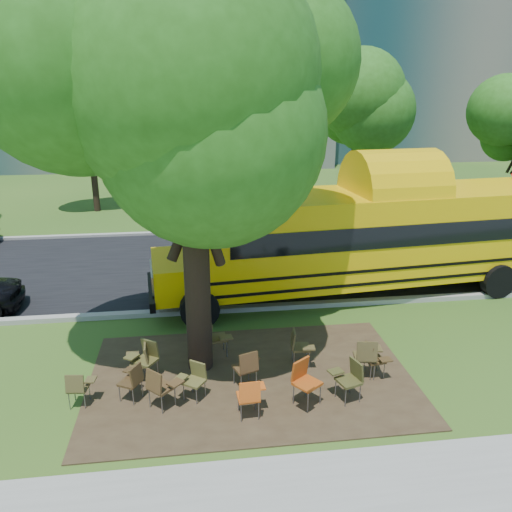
{
  "coord_description": "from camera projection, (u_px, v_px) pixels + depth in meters",
  "views": [
    {
      "loc": [
        -0.11,
        -9.93,
        6.08
      ],
      "look_at": [
        1.68,
        3.93,
        1.32
      ],
      "focal_mm": 35.0,
      "sensor_mm": 36.0,
      "label": 1
    }
  ],
  "objects": [
    {
      "name": "chair_5",
      "position": [
        304.0,
        379.0,
        9.86
      ],
      "size": [
        0.65,
        0.82,
        0.97
      ],
      "rotation": [
        0.0,
        0.0,
        3.77
      ],
      "color": "#A44311",
      "rests_on": "ground"
    },
    {
      "name": "chair_7",
      "position": [
        373.0,
        357.0,
        10.83
      ],
      "size": [
        0.53,
        0.54,
        0.81
      ],
      "rotation": [
        0.0,
        0.0,
        -1.45
      ],
      "color": "#402D17",
      "rests_on": "ground"
    },
    {
      "name": "main_tree",
      "position": [
        190.0,
        104.0,
        9.55
      ],
      "size": [
        7.14,
        7.14,
        9.34
      ],
      "color": "black",
      "rests_on": "ground"
    },
    {
      "name": "chair_8",
      "position": [
        141.0,
        359.0,
        10.73
      ],
      "size": [
        0.52,
        0.55,
        0.84
      ],
      "rotation": [
        0.0,
        0.0,
        1.63
      ],
      "color": "#493E1F",
      "rests_on": "ground"
    },
    {
      "name": "chair_4",
      "position": [
        250.0,
        394.0,
        9.47
      ],
      "size": [
        0.57,
        0.54,
        0.87
      ],
      "rotation": [
        0.0,
        0.0,
        0.06
      ],
      "color": "#CC5115",
      "rests_on": "ground"
    },
    {
      "name": "asphalt_road",
      "position": [
        199.0,
        265.0,
        17.86
      ],
      "size": [
        80.0,
        8.0,
        0.04
      ],
      "primitive_type": "cube",
      "color": "black",
      "rests_on": "ground"
    },
    {
      "name": "chair_12",
      "position": [
        299.0,
        344.0,
        11.29
      ],
      "size": [
        0.52,
        0.61,
        0.88
      ],
      "rotation": [
        0.0,
        0.0,
        4.62
      ],
      "color": "#493E1F",
      "rests_on": "ground"
    },
    {
      "name": "chair_13",
      "position": [
        367.0,
        354.0,
        10.78
      ],
      "size": [
        0.69,
        0.56,
        0.95
      ],
      "rotation": [
        0.0,
        0.0,
        -0.16
      ],
      "color": "#4A3F20",
      "rests_on": "ground"
    },
    {
      "name": "kerb_far",
      "position": [
        197.0,
        232.0,
        21.7
      ],
      "size": [
        80.0,
        0.25,
        0.14
      ],
      "primitive_type": "cube",
      "color": "gray",
      "rests_on": "ground"
    },
    {
      "name": "school_bus",
      "position": [
        385.0,
        234.0,
        15.14
      ],
      "size": [
        13.06,
        4.03,
        3.15
      ],
      "rotation": [
        0.0,
        0.0,
        0.1
      ],
      "color": "#E7B107",
      "rests_on": "ground"
    },
    {
      "name": "chair_9",
      "position": [
        146.0,
        356.0,
        10.78
      ],
      "size": [
        0.76,
        0.6,
        0.9
      ],
      "rotation": [
        0.0,
        0.0,
        2.56
      ],
      "color": "#4B4720",
      "rests_on": "ground"
    },
    {
      "name": "chair_1",
      "position": [
        160.0,
        385.0,
        9.73
      ],
      "size": [
        0.78,
        0.62,
        0.9
      ],
      "rotation": [
        0.0,
        0.0,
        -0.77
      ],
      "color": "#4B331A",
      "rests_on": "ground"
    },
    {
      "name": "chair_0",
      "position": [
        78.0,
        386.0,
        9.83
      ],
      "size": [
        0.55,
        0.46,
        0.78
      ],
      "rotation": [
        0.0,
        0.0,
        -0.13
      ],
      "color": "#4E4422",
      "rests_on": "ground"
    },
    {
      "name": "building_main",
      "position": [
        88.0,
        23.0,
        40.57
      ],
      "size": [
        38.0,
        16.0,
        22.0
      ],
      "primitive_type": "cube",
      "color": "slate",
      "rests_on": "ground"
    },
    {
      "name": "bg_tree_3",
      "position": [
        360.0,
        110.0,
        23.79
      ],
      "size": [
        5.6,
        5.6,
        7.84
      ],
      "color": "black",
      "rests_on": "ground"
    },
    {
      "name": "kerb_near",
      "position": [
        201.0,
        311.0,
        14.09
      ],
      "size": [
        80.0,
        0.25,
        0.14
      ],
      "primitive_type": "cube",
      "color": "gray",
      "rests_on": "ground"
    },
    {
      "name": "building_right",
      "position": [
        449.0,
        13.0,
        45.86
      ],
      "size": [
        30.0,
        16.0,
        25.0
      ],
      "primitive_type": "cube",
      "color": "slate",
      "rests_on": "ground"
    },
    {
      "name": "chair_10",
      "position": [
        216.0,
        335.0,
        11.66
      ],
      "size": [
        0.61,
        0.61,
        0.91
      ],
      "rotation": [
        0.0,
        0.0,
        -1.43
      ],
      "color": "brown",
      "rests_on": "ground"
    },
    {
      "name": "chair_11",
      "position": [
        247.0,
        365.0,
        10.42
      ],
      "size": [
        0.62,
        0.69,
        0.91
      ],
      "rotation": [
        0.0,
        0.0,
        0.35
      ],
      "color": "#483019",
      "rests_on": "ground"
    },
    {
      "name": "bg_tree_2",
      "position": [
        89.0,
        127.0,
        24.35
      ],
      "size": [
        4.8,
        4.8,
        6.62
      ],
      "color": "black",
      "rests_on": "ground"
    },
    {
      "name": "chair_6",
      "position": [
        350.0,
        376.0,
        10.04
      ],
      "size": [
        0.67,
        0.61,
        0.9
      ],
      "rotation": [
        0.0,
        0.0,
        1.88
      ],
      "color": "#423F1C",
      "rests_on": "ground"
    },
    {
      "name": "ground",
      "position": [
        205.0,
        369.0,
        11.3
      ],
      "size": [
        160.0,
        160.0,
        0.0
      ],
      "primitive_type": "plane",
      "color": "#284E18",
      "rests_on": "ground"
    },
    {
      "name": "dirt_patch",
      "position": [
        251.0,
        378.0,
        10.95
      ],
      "size": [
        7.0,
        4.5,
        0.03
      ],
      "primitive_type": "cube",
      "color": "#382819",
      "rests_on": "ground"
    },
    {
      "name": "chair_2",
      "position": [
        133.0,
        378.0,
        10.04
      ],
      "size": [
        0.54,
        0.68,
        0.82
      ],
      "rotation": [
        0.0,
        0.0,
        1.07
      ],
      "color": "#3E2B16",
      "rests_on": "ground"
    },
    {
      "name": "chair_3",
      "position": [
        194.0,
        377.0,
        10.11
      ],
      "size": [
        0.68,
        0.54,
        0.8
      ],
      "rotation": [
        0.0,
        0.0,
        2.53
      ],
      "color": "brown",
      "rests_on": "ground"
    }
  ]
}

